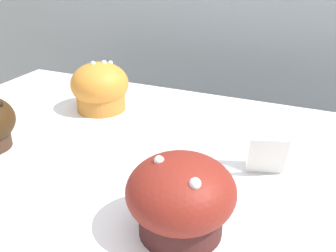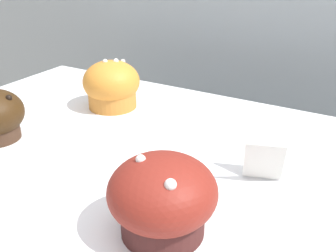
% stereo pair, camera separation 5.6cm
% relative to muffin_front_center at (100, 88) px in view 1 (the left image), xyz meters
% --- Properties ---
extents(wall_back, '(3.20, 0.10, 1.80)m').
position_rel_muffin_front_center_xyz_m(wall_back, '(0.22, 0.44, -0.07)').
color(wall_back, '#A8B2B7').
rests_on(wall_back, ground).
extents(muffin_front_center, '(0.11, 0.11, 0.09)m').
position_rel_muffin_front_center_xyz_m(muffin_front_center, '(0.00, 0.00, 0.00)').
color(muffin_front_center, '#CA7D32').
rests_on(muffin_front_center, display_counter).
extents(muffin_back_left, '(0.12, 0.12, 0.09)m').
position_rel_muffin_front_center_xyz_m(muffin_back_left, '(0.27, -0.26, 0.00)').
color(muffin_back_left, '#451F1C').
rests_on(muffin_back_left, display_counter).
extents(price_card, '(0.06, 0.06, 0.06)m').
position_rel_muffin_front_center_xyz_m(price_card, '(0.33, -0.11, -0.01)').
color(price_card, white).
rests_on(price_card, display_counter).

